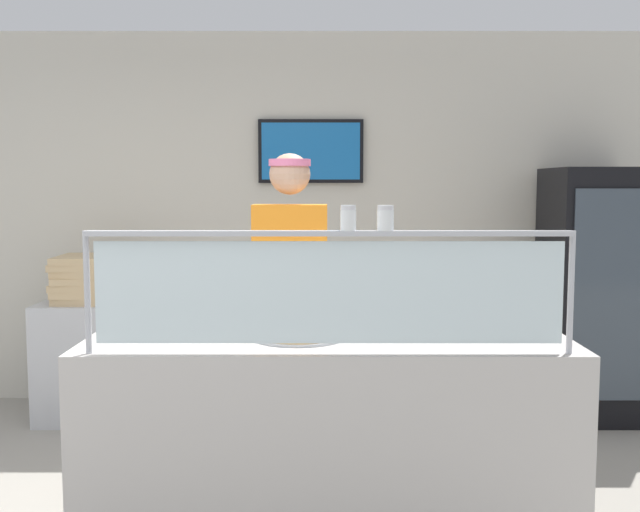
{
  "coord_description": "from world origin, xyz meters",
  "views": [
    {
      "loc": [
        0.99,
        -2.72,
        1.6
      ],
      "look_at": [
        1.0,
        0.4,
        1.3
      ],
      "focal_mm": 41.01,
      "sensor_mm": 36.0,
      "label": 1
    }
  ],
  "objects": [
    {
      "name": "ground_plane",
      "position": [
        1.03,
        1.0,
        0.0
      ],
      "size": [
        12.0,
        12.0,
        0.0
      ],
      "primitive_type": "plane",
      "color": "gray",
      "rests_on": "ground"
    },
    {
      "name": "sneeze_guard",
      "position": [
        1.03,
        0.06,
        1.25
      ],
      "size": [
        1.88,
        0.06,
        0.48
      ],
      "color": "#B2B5BC",
      "rests_on": "serving_counter"
    },
    {
      "name": "pizza_server",
      "position": [
        0.86,
        0.34,
        0.99
      ],
      "size": [
        0.12,
        0.29,
        0.01
      ],
      "primitive_type": "cube",
      "rotation": [
        0.0,
        0.0,
        -0.16
      ],
      "color": "#ADAFB7",
      "rests_on": "pizza_tray"
    },
    {
      "name": "pizza_tray",
      "position": [
        0.9,
        0.36,
        0.97
      ],
      "size": [
        0.41,
        0.41,
        0.04
      ],
      "color": "#9EA0A8",
      "rests_on": "serving_counter"
    },
    {
      "name": "drink_fridge",
      "position": [
        2.88,
        2.25,
        0.86
      ],
      "size": [
        0.63,
        0.67,
        1.71
      ],
      "color": "black",
      "rests_on": "ground"
    },
    {
      "name": "worker_figure",
      "position": [
        0.84,
        1.02,
        1.01
      ],
      "size": [
        0.41,
        0.5,
        1.76
      ],
      "color": "#23232D",
      "rests_on": "ground"
    },
    {
      "name": "pizza_box_stack",
      "position": [
        -0.56,
        2.2,
        0.97
      ],
      "size": [
        0.48,
        0.46,
        0.31
      ],
      "color": "tan",
      "rests_on": "prep_shelf"
    },
    {
      "name": "serving_counter",
      "position": [
        1.03,
        0.36,
        0.47
      ],
      "size": [
        2.06,
        0.72,
        0.95
      ],
      "primitive_type": "cube",
      "color": "#BCB7B2",
      "rests_on": "ground"
    },
    {
      "name": "pepper_flake_shaker",
      "position": [
        1.24,
        0.06,
        1.47
      ],
      "size": [
        0.06,
        0.06,
        0.1
      ],
      "color": "white",
      "rests_on": "sneeze_guard"
    },
    {
      "name": "prep_shelf",
      "position": [
        -0.56,
        2.2,
        0.4
      ],
      "size": [
        0.7,
        0.55,
        0.81
      ],
      "primitive_type": "cube",
      "color": "#B7BABF",
      "rests_on": "ground"
    },
    {
      "name": "shop_rear_unit",
      "position": [
        1.03,
        2.69,
        1.36
      ],
      "size": [
        6.46,
        0.13,
        2.7
      ],
      "color": "beige",
      "rests_on": "ground"
    },
    {
      "name": "parmesan_shaker",
      "position": [
        1.1,
        0.06,
        1.47
      ],
      "size": [
        0.06,
        0.06,
        0.1
      ],
      "color": "white",
      "rests_on": "sneeze_guard"
    }
  ]
}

